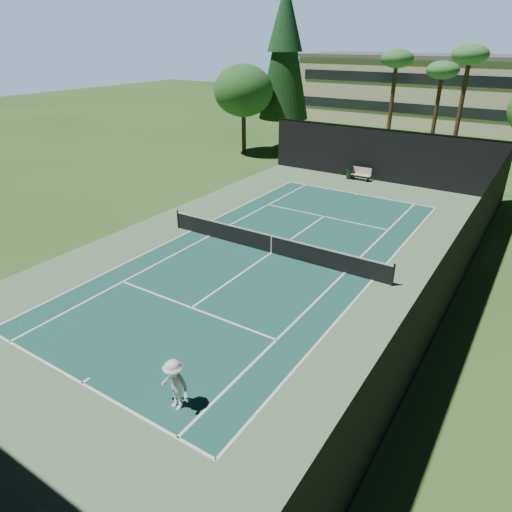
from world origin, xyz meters
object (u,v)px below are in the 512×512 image
at_px(tennis_ball_d, 229,218).
at_px(trash_bin, 350,173).
at_px(tennis_ball_b, 295,242).
at_px(tennis_net, 271,243).
at_px(tennis_ball_c, 288,228).
at_px(player, 175,385).
at_px(park_bench, 361,174).
at_px(tennis_ball_a, 22,325).

distance_m(tennis_ball_d, trash_bin, 12.81).
relative_size(tennis_ball_b, tennis_ball_d, 1.12).
height_order(tennis_ball_d, trash_bin, trash_bin).
bearing_deg(tennis_net, tennis_ball_d, 149.54).
bearing_deg(tennis_ball_c, trash_bin, 95.05).
height_order(player, park_bench, player).
relative_size(tennis_ball_a, trash_bin, 0.07).
relative_size(tennis_net, tennis_ball_a, 194.83).
bearing_deg(tennis_ball_b, tennis_ball_d, 170.06).
relative_size(tennis_ball_b, park_bench, 0.05).
bearing_deg(trash_bin, player, -78.63).
bearing_deg(player, tennis_ball_c, 111.88).
height_order(tennis_net, player, player).
xyz_separation_m(tennis_ball_a, tennis_ball_d, (-0.11, 13.82, 0.00)).
xyz_separation_m(tennis_ball_c, park_bench, (-0.12, 11.97, 0.51)).
height_order(tennis_net, tennis_ball_c, tennis_net).
relative_size(player, tennis_ball_c, 22.82).
relative_size(tennis_ball_b, tennis_ball_c, 1.02).
height_order(tennis_ball_b, park_bench, park_bench).
bearing_deg(tennis_ball_c, park_bench, 90.58).
distance_m(tennis_ball_b, tennis_ball_d, 5.27).
bearing_deg(tennis_ball_d, tennis_ball_c, 8.69).
height_order(player, tennis_ball_a, player).
relative_size(tennis_net, tennis_ball_c, 169.41).
bearing_deg(tennis_ball_b, tennis_net, -101.53).
height_order(tennis_ball_c, trash_bin, trash_bin).
xyz_separation_m(tennis_ball_b, tennis_ball_d, (-5.19, 0.91, -0.00)).
relative_size(tennis_ball_d, park_bench, 0.05).
height_order(tennis_ball_a, tennis_ball_c, tennis_ball_c).
relative_size(tennis_ball_a, park_bench, 0.04).
relative_size(tennis_net, tennis_ball_b, 166.09).
height_order(tennis_ball_a, trash_bin, trash_bin).
xyz_separation_m(tennis_ball_d, park_bench, (3.74, 12.56, 0.51)).
bearing_deg(tennis_ball_c, tennis_ball_a, -104.59).
xyz_separation_m(player, trash_bin, (-5.29, 26.29, -0.39)).
relative_size(tennis_ball_d, trash_bin, 0.07).
height_order(tennis_net, trash_bin, tennis_net).
bearing_deg(tennis_ball_b, tennis_ball_a, -111.46).
height_order(tennis_ball_d, park_bench, park_bench).
bearing_deg(tennis_ball_b, park_bench, 96.12).
relative_size(tennis_net, tennis_ball_d, 186.35).
relative_size(tennis_ball_a, tennis_ball_b, 0.85).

